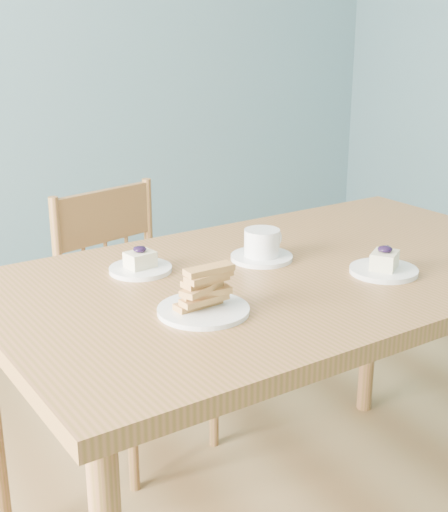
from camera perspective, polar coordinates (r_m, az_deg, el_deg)
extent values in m
cube|color=#935C37|center=(1.76, 5.19, -1.68)|extent=(1.52, 0.95, 0.04)
cylinder|color=#935C37|center=(2.57, 11.62, -4.67)|extent=(0.05, 0.05, 0.74)
cube|color=#935C37|center=(2.29, -6.66, -6.41)|extent=(0.48, 0.47, 0.04)
cylinder|color=#935C37|center=(2.19, -7.33, -13.94)|extent=(0.03, 0.03, 0.38)
cylinder|color=#935C37|center=(2.38, -0.82, -10.97)|extent=(0.03, 0.03, 0.38)
cylinder|color=#935C37|center=(2.42, -12.02, -10.87)|extent=(0.03, 0.03, 0.38)
cylinder|color=#935C37|center=(2.59, -5.75, -8.46)|extent=(0.03, 0.03, 0.38)
cylinder|color=#935C37|center=(2.24, -13.11, -0.83)|extent=(0.03, 0.03, 0.44)
cylinder|color=#935C37|center=(2.43, -6.05, 1.12)|extent=(0.03, 0.03, 0.44)
cube|color=#935C37|center=(2.30, -9.60, 3.17)|extent=(0.33, 0.11, 0.17)
cylinder|color=#935C37|center=(2.32, -11.00, -2.36)|extent=(0.01, 0.01, 0.26)
cylinder|color=#935C37|center=(2.36, -9.32, -1.86)|extent=(0.01, 0.01, 0.26)
cylinder|color=#935C37|center=(2.41, -7.71, -1.37)|extent=(0.01, 0.01, 0.26)
cylinder|color=white|center=(1.76, 12.65, -1.15)|extent=(0.16, 0.16, 0.01)
cube|color=beige|center=(1.75, 12.71, -0.33)|extent=(0.09, 0.09, 0.04)
ellipsoid|color=black|center=(1.74, 12.78, 0.55)|extent=(0.03, 0.03, 0.02)
sphere|color=black|center=(1.75, 12.94, 0.62)|extent=(0.01, 0.01, 0.01)
sphere|color=black|center=(1.74, 12.42, 0.55)|extent=(0.01, 0.01, 0.01)
sphere|color=black|center=(1.74, 13.05, 0.46)|extent=(0.01, 0.01, 0.01)
cylinder|color=white|center=(1.74, -6.69, -1.05)|extent=(0.15, 0.15, 0.01)
cube|color=beige|center=(1.73, -6.72, -0.28)|extent=(0.08, 0.06, 0.04)
ellipsoid|color=black|center=(1.73, -6.76, 0.55)|extent=(0.03, 0.03, 0.01)
sphere|color=black|center=(1.73, -6.51, 0.61)|extent=(0.01, 0.01, 0.01)
sphere|color=black|center=(1.73, -7.07, 0.55)|extent=(0.01, 0.01, 0.01)
sphere|color=black|center=(1.72, -6.56, 0.47)|extent=(0.01, 0.01, 0.01)
cylinder|color=white|center=(1.82, 3.03, -0.10)|extent=(0.16, 0.16, 0.01)
cylinder|color=white|center=(1.80, 3.05, 1.08)|extent=(0.11, 0.11, 0.07)
cylinder|color=#946542|center=(1.80, 3.06, 1.91)|extent=(0.08, 0.08, 0.00)
torus|color=white|center=(1.84, 4.04, 1.37)|extent=(0.05, 0.02, 0.05)
cylinder|color=white|center=(1.49, -1.66, -4.34)|extent=(0.19, 0.19, 0.01)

